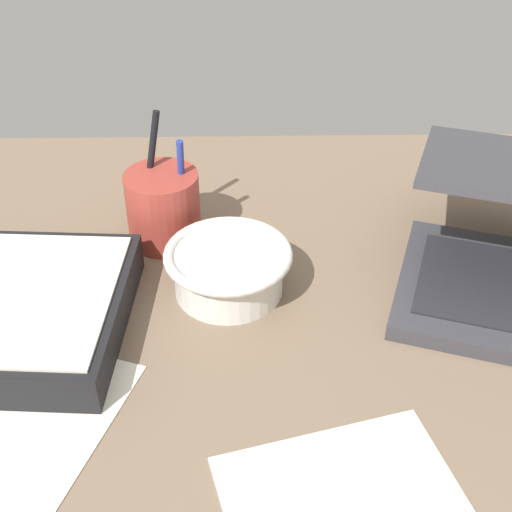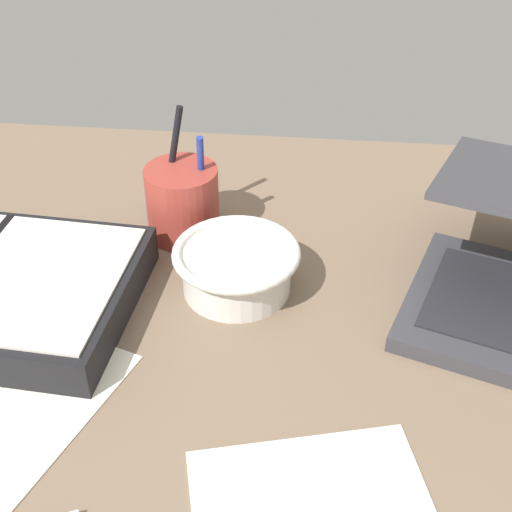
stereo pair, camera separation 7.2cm
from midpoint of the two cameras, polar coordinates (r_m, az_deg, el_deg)
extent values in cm
cube|color=#75604C|center=(70.10, 1.64, -10.11)|extent=(140.00, 100.00, 2.00)
cylinder|color=silver|center=(77.48, 1.10, -1.30)|extent=(11.81, 11.81, 4.87)
torus|color=silver|center=(76.01, 1.12, 0.15)|extent=(13.90, 13.90, 1.11)
cylinder|color=#9E382D|center=(85.39, -3.50, 4.24)|extent=(8.71, 8.71, 8.84)
cylinder|color=black|center=(85.23, -4.37, 7.19)|extent=(3.37, 2.78, 14.53)
cylinder|color=#233899|center=(84.24, -1.94, 5.91)|extent=(1.14, 1.98, 12.18)
cube|color=silver|center=(75.51, -14.16, -1.85)|extent=(17.14, 21.51, 0.30)
camera|label=1|loc=(0.04, -87.14, 2.12)|focal=50.00mm
camera|label=2|loc=(0.04, 92.86, -2.12)|focal=50.00mm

